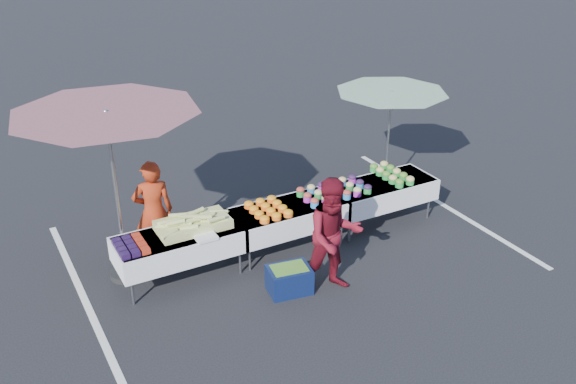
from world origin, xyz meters
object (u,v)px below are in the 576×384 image
table_right (381,191)px  umbrella_right (391,101)px  vendor (154,212)px  storage_bin (289,279)px  customer (334,236)px  table_left (179,244)px  umbrella_left (108,127)px  table_center (288,216)px

table_right → umbrella_right: umbrella_right is taller
vendor → storage_bin: size_ratio=2.49×
customer → storage_bin: bearing=169.5°
customer → table_left: bearing=156.4°
table_right → vendor: size_ratio=1.12×
umbrella_left → umbrella_right: size_ratio=1.43×
umbrella_left → storage_bin: bearing=-37.9°
table_center → table_right: 1.80m
customer → umbrella_left: (-2.52, 1.75, 1.50)m
vendor → table_left: bearing=111.9°
customer → table_center: bearing=102.7°
table_right → storage_bin: table_right is taller
umbrella_right → storage_bin: umbrella_right is taller
table_right → storage_bin: (-2.36, -1.06, -0.38)m
vendor → table_center: bearing=171.2°
vendor → umbrella_right: umbrella_right is taller
table_center → storage_bin: table_center is taller
table_center → umbrella_right: size_ratio=0.86×
umbrella_left → vendor: bearing=23.5°
umbrella_left → table_center: bearing=-10.2°
table_right → customer: customer is taller
table_right → umbrella_left: 4.68m
vendor → umbrella_right: (4.43, 0.10, 1.01)m
umbrella_left → storage_bin: umbrella_left is taller
table_left → storage_bin: table_left is taller
table_right → vendor: (-3.73, 0.70, 0.24)m
table_right → table_center: bearing=180.0°
table_right → umbrella_right: 1.64m
table_left → customer: size_ratio=1.07×
table_left → vendor: bearing=100.8°
customer → umbrella_right: 3.39m
table_left → umbrella_right: (4.30, 0.80, 1.25)m
table_left → umbrella_right: size_ratio=0.86×
table_center → customer: 1.33m
table_left → table_center: size_ratio=1.00×
umbrella_left → umbrella_right: umbrella_left is taller
vendor → umbrella_right: 4.55m
table_left → umbrella_right: 4.55m
table_center → customer: customer is taller
table_center → umbrella_right: 2.91m
table_center → table_right: bearing=0.0°
customer → umbrella_right: umbrella_right is taller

